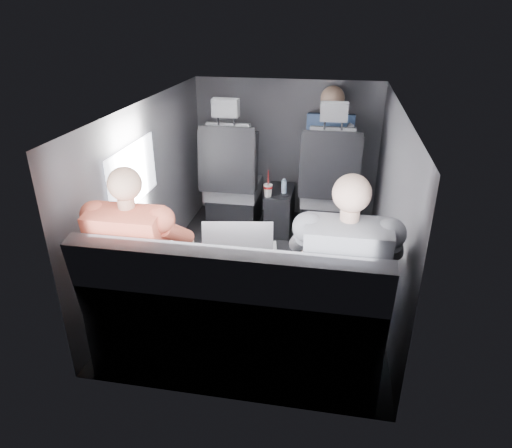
% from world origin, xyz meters
% --- Properties ---
extents(floor, '(2.60, 2.60, 0.00)m').
position_xyz_m(floor, '(0.00, 0.00, 0.00)').
color(floor, black).
rests_on(floor, ground).
extents(ceiling, '(2.60, 2.60, 0.00)m').
position_xyz_m(ceiling, '(0.00, 0.00, 1.35)').
color(ceiling, '#B2B2AD').
rests_on(ceiling, panel_back).
extents(panel_left, '(0.02, 2.60, 1.35)m').
position_xyz_m(panel_left, '(-0.90, 0.00, 0.68)').
color(panel_left, '#56565B').
rests_on(panel_left, floor).
extents(panel_right, '(0.02, 2.60, 1.35)m').
position_xyz_m(panel_right, '(0.90, 0.00, 0.68)').
color(panel_right, '#56565B').
rests_on(panel_right, floor).
extents(panel_front, '(1.80, 0.02, 1.35)m').
position_xyz_m(panel_front, '(0.00, 1.30, 0.68)').
color(panel_front, '#56565B').
rests_on(panel_front, floor).
extents(panel_back, '(1.80, 0.02, 1.35)m').
position_xyz_m(panel_back, '(0.00, -1.30, 0.68)').
color(panel_back, '#56565B').
rests_on(panel_back, floor).
extents(side_window, '(0.02, 0.75, 0.42)m').
position_xyz_m(side_window, '(-0.88, -0.30, 0.90)').
color(side_window, white).
rests_on(side_window, panel_left).
extents(seatbelt, '(0.35, 0.11, 0.59)m').
position_xyz_m(seatbelt, '(0.45, 0.67, 0.80)').
color(seatbelt, black).
rests_on(seatbelt, front_seat_right).
extents(front_seat_left, '(0.52, 0.58, 1.26)m').
position_xyz_m(front_seat_left, '(-0.45, 0.84, 0.40)').
color(front_seat_left, black).
rests_on(front_seat_left, floor).
extents(front_seat_right, '(0.52, 0.58, 1.26)m').
position_xyz_m(front_seat_right, '(0.45, 0.84, 0.40)').
color(front_seat_right, black).
rests_on(front_seat_right, floor).
extents(center_console, '(0.24, 0.48, 0.41)m').
position_xyz_m(center_console, '(0.00, 0.88, 0.20)').
color(center_console, black).
rests_on(center_console, floor).
extents(rear_bench, '(1.60, 0.57, 0.92)m').
position_xyz_m(rear_bench, '(0.00, -1.06, 0.31)').
color(rear_bench, '#58585C').
rests_on(rear_bench, floor).
extents(soda_cup, '(0.08, 0.08, 0.25)m').
position_xyz_m(soda_cup, '(-0.09, 0.70, 0.46)').
color(soda_cup, white).
rests_on(soda_cup, center_console).
extents(water_bottle, '(0.05, 0.05, 0.14)m').
position_xyz_m(water_bottle, '(0.05, 0.79, 0.47)').
color(water_bottle, '#A6CEE0').
rests_on(water_bottle, center_console).
extents(laptop_white, '(0.31, 0.29, 0.22)m').
position_xyz_m(laptop_white, '(-0.59, -0.75, 0.63)').
color(laptop_white, silver).
rests_on(laptop_white, passenger_rear_left).
extents(laptop_silver, '(0.44, 0.42, 0.28)m').
position_xyz_m(laptop_silver, '(-0.02, -0.76, 0.64)').
color(laptop_silver, '#BABABF').
rests_on(laptop_silver, rear_bench).
extents(laptop_black, '(0.32, 0.30, 0.22)m').
position_xyz_m(laptop_black, '(0.61, -0.80, 0.63)').
color(laptop_black, black).
rests_on(laptop_black, passenger_rear_right).
extents(passenger_rear_left, '(0.50, 0.62, 1.22)m').
position_xyz_m(passenger_rear_left, '(-0.56, -0.97, 0.63)').
color(passenger_rear_left, '#39393E').
rests_on(passenger_rear_left, rear_bench).
extents(passenger_rear_right, '(0.52, 0.64, 1.25)m').
position_xyz_m(passenger_rear_right, '(0.58, -0.97, 0.64)').
color(passenger_rear_right, navy).
rests_on(passenger_rear_right, rear_bench).
extents(passenger_front_right, '(0.43, 0.43, 0.90)m').
position_xyz_m(passenger_front_right, '(0.42, 1.10, 0.76)').
color(passenger_front_right, navy).
rests_on(passenger_front_right, front_seat_right).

